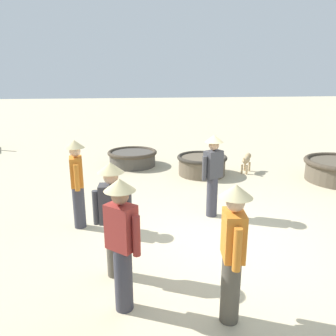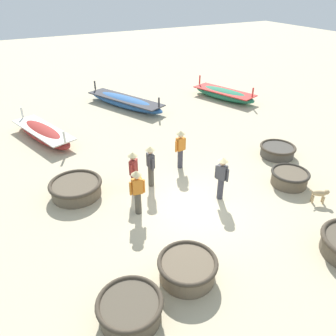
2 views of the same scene
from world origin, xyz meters
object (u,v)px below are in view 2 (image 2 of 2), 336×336
object	(u,v)px
fisherman_hauling	(134,170)
fisherman_crouching	(151,164)
coracle_far_left	(130,309)
long_boat_ochre_hull	(125,102)
coracle_upturned	(187,268)
coracle_far_right	(290,177)
coracle_center	(277,150)
coracle_tilted	(76,188)
long_boat_white_hull	(43,133)
fisherman_standing_left	(137,189)
dog	(320,194)
fisherman_with_hat	(180,147)
long_boat_red_hull	(224,94)
fisherman_standing_right	(222,176)

from	to	relation	value
fisherman_hauling	fisherman_crouching	xyz separation A→B (m)	(0.74, 0.12, 0.00)
coracle_far_left	long_boat_ochre_hull	bearing A→B (deg)	68.79
coracle_far_left	coracle_upturned	size ratio (longest dim) A/B	0.98
coracle_far_right	fisherman_crouching	xyz separation A→B (m)	(-4.72, 2.42, 0.65)
coracle_far_left	coracle_center	bearing A→B (deg)	26.40
coracle_tilted	long_boat_white_hull	xyz separation A→B (m)	(-0.18, 5.51, 0.01)
long_boat_ochre_hull	long_boat_white_hull	xyz separation A→B (m)	(-5.24, -2.39, -0.01)
fisherman_hauling	fisherman_standing_left	xyz separation A→B (m)	(-0.38, -1.20, 0.00)
coracle_center	long_boat_white_hull	bearing A→B (deg)	142.97
long_boat_ochre_hull	coracle_far_right	bearing A→B (deg)	-77.98
fisherman_crouching	dog	size ratio (longest dim) A/B	2.80
fisherman_with_hat	coracle_center	bearing A→B (deg)	-14.79
coracle_far_left	fisherman_crouching	world-z (taller)	fisherman_crouching
coracle_center	long_boat_ochre_hull	bearing A→B (deg)	111.80
coracle_tilted	dog	world-z (taller)	coracle_tilted
coracle_center	long_boat_red_hull	bearing A→B (deg)	70.98
fisherman_with_hat	dog	world-z (taller)	fisherman_with_hat
long_boat_white_hull	fisherman_standing_right	world-z (taller)	fisherman_standing_right
coracle_tilted	long_boat_white_hull	distance (m)	5.52
coracle_far_left	fisherman_crouching	size ratio (longest dim) A/B	0.94
fisherman_standing_left	dog	distance (m)	6.40
long_boat_ochre_hull	fisherman_standing_left	bearing A→B (deg)	-109.27
fisherman_with_hat	fisherman_hauling	bearing A→B (deg)	-161.66
fisherman_hauling	coracle_tilted	bearing A→B (deg)	156.85
long_boat_ochre_hull	long_boat_red_hull	world-z (taller)	long_boat_red_hull
coracle_center	fisherman_with_hat	world-z (taller)	fisherman_with_hat
long_boat_white_hull	fisherman_hauling	xyz separation A→B (m)	(2.14, -6.35, 0.64)
coracle_tilted	coracle_center	bearing A→B (deg)	-7.77
coracle_far_right	long_boat_white_hull	size ratio (longest dim) A/B	0.30
coracle_center	long_boat_ochre_hull	distance (m)	9.80
fisherman_crouching	fisherman_standing_left	world-z (taller)	same
coracle_far_left	fisherman_standing_right	size ratio (longest dim) A/B	0.94
fisherman_standing_right	fisherman_crouching	size ratio (longest dim) A/B	1.00
fisherman_standing_left	dog	xyz separation A→B (m)	(5.88, -2.46, -0.59)
fisherman_crouching	coracle_upturned	bearing A→B (deg)	-103.45
fisherman_hauling	coracle_upturned	bearing A→B (deg)	-94.36
coracle_upturned	fisherman_hauling	distance (m)	4.40
fisherman_standing_right	fisherman_crouching	bearing A→B (deg)	133.59
fisherman_hauling	long_boat_red_hull	bearing A→B (deg)	37.33
fisherman_with_hat	coracle_far_left	bearing A→B (deg)	-129.25
coracle_tilted	long_boat_red_hull	world-z (taller)	long_boat_red_hull
coracle_center	coracle_upturned	world-z (taller)	coracle_upturned
fisherman_with_hat	coracle_tilted	bearing A→B (deg)	179.47
coracle_upturned	dog	world-z (taller)	coracle_upturned
fisherman_standing_right	coracle_center	bearing A→B (deg)	19.15
long_boat_red_hull	fisherman_with_hat	distance (m)	9.37
long_boat_white_hull	fisherman_standing_right	size ratio (longest dim) A/B	2.85
long_boat_white_hull	fisherman_crouching	world-z (taller)	fisherman_crouching
coracle_far_left	long_boat_red_hull	bearing A→B (deg)	46.01
coracle_upturned	long_boat_white_hull	bearing A→B (deg)	99.61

